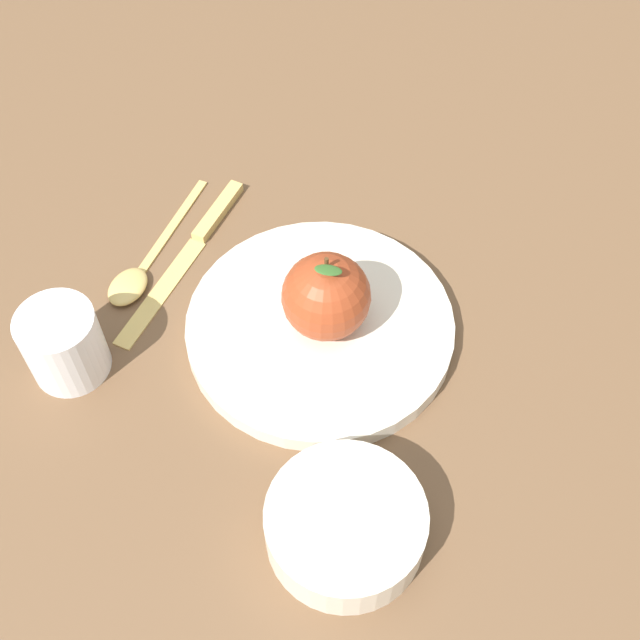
# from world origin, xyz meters

# --- Properties ---
(ground_plane) EXTENTS (2.40, 2.40, 0.00)m
(ground_plane) POSITION_xyz_m (0.00, 0.00, 0.00)
(ground_plane) COLOR brown
(dinner_plate) EXTENTS (0.25, 0.25, 0.02)m
(dinner_plate) POSITION_xyz_m (0.01, 0.01, 0.01)
(dinner_plate) COLOR silver
(dinner_plate) RESTS_ON ground_plane
(apple) EXTENTS (0.08, 0.08, 0.09)m
(apple) POSITION_xyz_m (0.01, 0.01, 0.06)
(apple) COLOR #9E3D1E
(apple) RESTS_ON dinner_plate
(side_bowl) EXTENTS (0.12, 0.12, 0.04)m
(side_bowl) POSITION_xyz_m (0.21, 0.00, 0.02)
(side_bowl) COLOR silver
(side_bowl) RESTS_ON ground_plane
(cup) EXTENTS (0.07, 0.07, 0.07)m
(cup) POSITION_xyz_m (0.02, -0.22, 0.04)
(cup) COLOR white
(cup) RESTS_ON ground_plane
(knife) EXTENTS (0.20, 0.14, 0.01)m
(knife) POSITION_xyz_m (-0.11, -0.10, 0.00)
(knife) COLOR #D8B766
(knife) RESTS_ON ground_plane
(spoon) EXTENTS (0.17, 0.11, 0.01)m
(spoon) POSITION_xyz_m (-0.08, -0.16, 0.01)
(spoon) COLOR #D8B766
(spoon) RESTS_ON ground_plane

